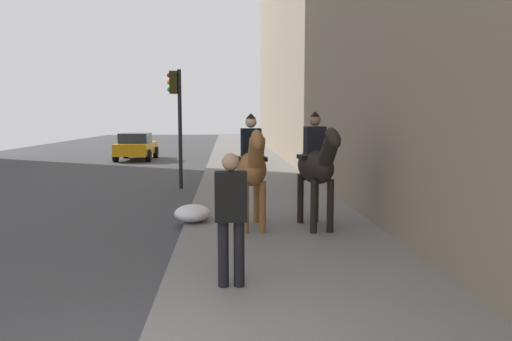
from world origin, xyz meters
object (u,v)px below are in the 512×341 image
(pedestrian_greeting, at_px, (231,211))
(traffic_light_near_curb, at_px, (177,109))
(mounted_horse_near, at_px, (252,166))
(mounted_horse_far, at_px, (316,165))
(car_near_lane, at_px, (136,146))

(pedestrian_greeting, bearing_deg, traffic_light_near_curb, 10.00)
(mounted_horse_near, distance_m, mounted_horse_far, 1.24)
(mounted_horse_near, distance_m, traffic_light_near_curb, 6.62)
(mounted_horse_near, xyz_separation_m, car_near_lane, (16.82, 5.24, -0.59))
(traffic_light_near_curb, bearing_deg, mounted_horse_far, -152.57)
(car_near_lane, bearing_deg, mounted_horse_far, -158.51)
(mounted_horse_far, distance_m, car_near_lane, 18.11)
(pedestrian_greeting, relative_size, car_near_lane, 0.44)
(car_near_lane, xyz_separation_m, traffic_light_near_curb, (-10.63, -3.23, 1.78))
(mounted_horse_near, bearing_deg, traffic_light_near_curb, -165.29)
(traffic_light_near_curb, bearing_deg, car_near_lane, 16.88)
(traffic_light_near_curb, bearing_deg, mounted_horse_near, -161.98)
(pedestrian_greeting, distance_m, traffic_light_near_curb, 9.66)
(mounted_horse_far, xyz_separation_m, car_near_lane, (16.90, 6.48, -0.63))
(car_near_lane, distance_m, traffic_light_near_curb, 11.25)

